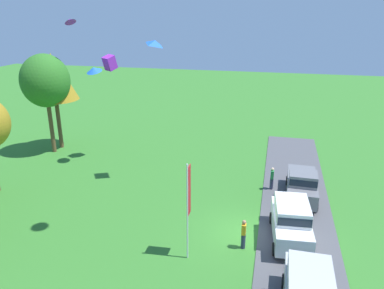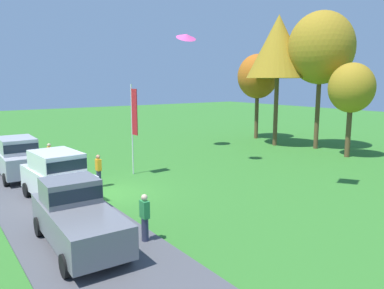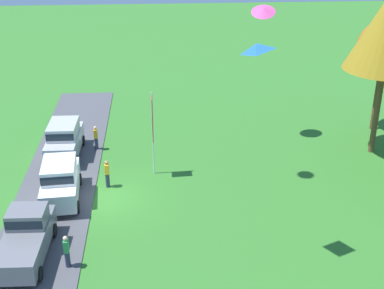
{
  "view_description": "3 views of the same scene",
  "coord_description": "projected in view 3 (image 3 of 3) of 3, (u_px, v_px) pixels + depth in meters",
  "views": [
    {
      "loc": [
        -18.75,
        -1.18,
        12.15
      ],
      "look_at": [
        -0.2,
        3.07,
        5.27
      ],
      "focal_mm": 35.0,
      "sensor_mm": 36.0,
      "label": 1
    },
    {
      "loc": [
        16.77,
        -7.01,
        5.46
      ],
      "look_at": [
        1.0,
        4.17,
        2.17
      ],
      "focal_mm": 35.0,
      "sensor_mm": 36.0,
      "label": 2
    },
    {
      "loc": [
        26.22,
        2.91,
        15.5
      ],
      "look_at": [
        2.5,
        4.62,
        4.42
      ],
      "focal_mm": 50.0,
      "sensor_mm": 36.0,
      "label": 3
    }
  ],
  "objects": [
    {
      "name": "person_watching_sky",
      "position": [
        96.0,
        138.0,
        35.57
      ],
      "size": [
        0.36,
        0.24,
        1.71
      ],
      "color": "#2D334C",
      "rests_on": "ground"
    },
    {
      "name": "car_suv_mid_row",
      "position": [
        60.0,
        180.0,
        29.47
      ],
      "size": [
        4.73,
        2.33,
        2.28
      ],
      "color": "white",
      "rests_on": "ground"
    },
    {
      "name": "car_pickup_far_end",
      "position": [
        26.0,
        236.0,
        24.88
      ],
      "size": [
        5.05,
        2.16,
        2.14
      ],
      "color": "slate",
      "rests_on": "ground"
    },
    {
      "name": "ground_plane",
      "position": [
        107.0,
        199.0,
        30.06
      ],
      "size": [
        120.0,
        120.0,
        0.0
      ],
      "primitive_type": "plane",
      "color": "#337528"
    },
    {
      "name": "person_on_lawn",
      "position": [
        67.0,
        252.0,
        24.19
      ],
      "size": [
        0.36,
        0.24,
        1.71
      ],
      "color": "#2D334C",
      "rests_on": "ground"
    },
    {
      "name": "person_beside_suv",
      "position": [
        107.0,
        174.0,
        30.99
      ],
      "size": [
        0.36,
        0.24,
        1.71
      ],
      "color": "#2D334C",
      "rests_on": "ground"
    },
    {
      "name": "tree_lone_near",
      "position": [
        384.0,
        50.0,
        36.75
      ],
      "size": [
        3.77,
        3.77,
        7.97
      ],
      "color": "brown",
      "rests_on": "ground"
    },
    {
      "name": "flag_banner",
      "position": [
        153.0,
        125.0,
        31.26
      ],
      "size": [
        0.71,
        0.08,
        5.29
      ],
      "color": "silver",
      "rests_on": "ground"
    },
    {
      "name": "pavement_strip",
      "position": [
        54.0,
        201.0,
        29.85
      ],
      "size": [
        36.0,
        4.4,
        0.06
      ],
      "primitive_type": "cube",
      "color": "#4C4C51",
      "rests_on": "ground"
    },
    {
      "name": "car_suv_by_flagpole",
      "position": [
        64.0,
        138.0,
        34.51
      ],
      "size": [
        4.63,
        2.11,
        2.28
      ],
      "color": "#B7B7BC",
      "rests_on": "ground"
    },
    {
      "name": "kite_delta_high_right",
      "position": [
        263.0,
        10.0,
        34.12
      ],
      "size": [
        1.92,
        1.92,
        0.95
      ],
      "primitive_type": "cone",
      "rotation": [
        0.43,
        0.0,
        1.31
      ],
      "color": "#EA4C9E"
    },
    {
      "name": "kite_diamond_near_flag",
      "position": [
        256.0,
        48.0,
        21.09
      ],
      "size": [
        1.26,
        1.35,
        0.58
      ],
      "primitive_type": "pyramid",
      "rotation": [
        -0.25,
        0.0,
        2.83
      ],
      "color": "blue"
    }
  ]
}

